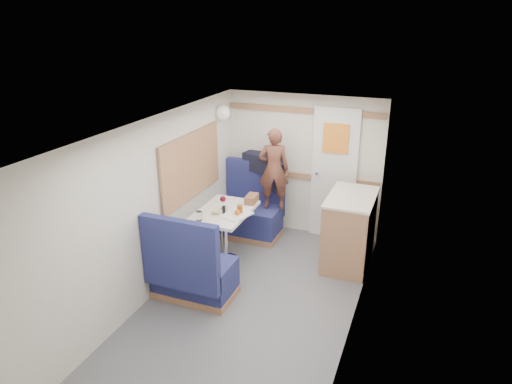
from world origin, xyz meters
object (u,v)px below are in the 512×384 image
at_px(tumbler_left, 199,216).
at_px(salt_grinder, 226,208).
at_px(bench_far, 250,215).
at_px(duffel_bag, 262,162).
at_px(bread_loaf, 252,199).
at_px(beer_glass, 240,209).
at_px(dinette_table, 224,222).
at_px(bench_near, 192,274).
at_px(galley_counter, 349,229).
at_px(dome_light, 222,113).
at_px(orange_fruit, 237,212).
at_px(tray, 237,215).
at_px(pepper_grinder, 224,210).
at_px(person, 274,169).
at_px(wine_glass, 223,200).
at_px(cheese_block, 216,212).

bearing_deg(tumbler_left, salt_grinder, 62.28).
distance_m(bench_far, duffel_bag, 0.78).
height_order(salt_grinder, bread_loaf, bread_loaf).
height_order(bench_far, duffel_bag, duffel_bag).
distance_m(beer_glass, bread_loaf, 0.39).
bearing_deg(dinette_table, bench_near, -90.00).
bearing_deg(dinette_table, galley_counter, 20.54).
relative_size(dome_light, bread_loaf, 0.85).
distance_m(tumbler_left, bread_loaf, 0.83).
bearing_deg(bench_near, orange_fruit, 73.65).
bearing_deg(tray, galley_counter, 26.89).
height_order(dinette_table, salt_grinder, salt_grinder).
bearing_deg(pepper_grinder, galley_counter, 24.18).
bearing_deg(orange_fruit, tumbler_left, -143.08).
distance_m(bench_far, salt_grinder, 1.00).
distance_m(person, pepper_grinder, 1.06).
distance_m(bench_far, wine_glass, 0.99).
relative_size(orange_fruit, salt_grinder, 0.72).
bearing_deg(bread_loaf, wine_glass, -128.32).
height_order(bench_near, galley_counter, bench_near).
distance_m(cheese_block, pepper_grinder, 0.10).
relative_size(dinette_table, beer_glass, 8.27).
bearing_deg(cheese_block, galley_counter, 24.90).
distance_m(galley_counter, pepper_grinder, 1.59).
bearing_deg(cheese_block, orange_fruit, 10.99).
xyz_separation_m(person, beer_glass, (-0.11, -0.92, -0.24)).
xyz_separation_m(cheese_block, bread_loaf, (0.26, 0.51, 0.01)).
bearing_deg(person, dome_light, -16.39).
xyz_separation_m(dome_light, wine_glass, (0.36, -0.81, -0.91)).
height_order(dinette_table, beer_glass, beer_glass).
bearing_deg(duffel_bag, bench_far, -95.37).
distance_m(bench_near, duffel_bag, 2.12).
relative_size(person, tumbler_left, 9.97).
distance_m(duffel_bag, tumbler_left, 1.53).
xyz_separation_m(galley_counter, pepper_grinder, (-1.43, -0.64, 0.30)).
height_order(bench_near, duffel_bag, duffel_bag).
bearing_deg(salt_grinder, beer_glass, -1.77).
bearing_deg(pepper_grinder, cheese_block, -143.45).
bearing_deg(bread_loaf, person, 78.14).
bearing_deg(orange_fruit, tray, 139.81).
bearing_deg(bread_loaf, tray, -91.64).
xyz_separation_m(beer_glass, salt_grinder, (-0.18, 0.01, -0.01)).
height_order(orange_fruit, tumbler_left, tumbler_left).
height_order(bench_near, orange_fruit, bench_near).
bearing_deg(tumbler_left, bread_loaf, 63.48).
distance_m(beer_glass, salt_grinder, 0.18).
bearing_deg(bread_loaf, cheese_block, -117.07).
bearing_deg(bread_loaf, bench_far, 114.22).
xyz_separation_m(galley_counter, salt_grinder, (-1.42, -0.57, 0.30)).
bearing_deg(bench_near, person, 79.17).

